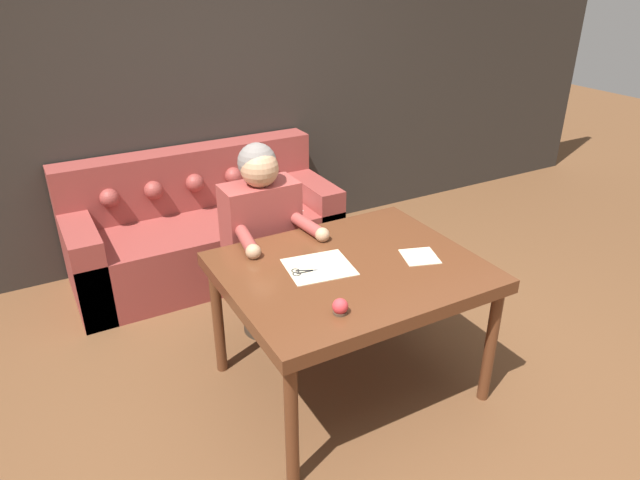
# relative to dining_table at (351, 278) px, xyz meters

# --- Properties ---
(ground_plane) EXTENTS (16.00, 16.00, 0.00)m
(ground_plane) POSITION_rel_dining_table_xyz_m (-0.01, -0.14, -0.67)
(ground_plane) COLOR brown
(wall_back) EXTENTS (8.00, 0.06, 2.60)m
(wall_back) POSITION_rel_dining_table_xyz_m (-0.01, 2.01, 0.63)
(wall_back) COLOR #2D2823
(wall_back) RESTS_ON ground_plane
(dining_table) EXTENTS (1.26, 1.02, 0.74)m
(dining_table) POSITION_rel_dining_table_xyz_m (0.00, 0.00, 0.00)
(dining_table) COLOR #562D19
(dining_table) RESTS_ON ground_plane
(couch) EXTENTS (1.89, 0.79, 0.88)m
(couch) POSITION_rel_dining_table_xyz_m (-0.26, 1.61, -0.35)
(couch) COLOR brown
(couch) RESTS_ON ground_plane
(person) EXTENTS (0.48, 0.56, 1.21)m
(person) POSITION_rel_dining_table_xyz_m (-0.19, 0.68, -0.04)
(person) COLOR #33281E
(person) RESTS_ON ground_plane
(pattern_paper_main) EXTENTS (0.36, 0.33, 0.00)m
(pattern_paper_main) POSITION_rel_dining_table_xyz_m (-0.15, 0.07, 0.07)
(pattern_paper_main) COLOR beige
(pattern_paper_main) RESTS_ON dining_table
(pattern_paper_offcut) EXTENTS (0.22, 0.23, 0.00)m
(pattern_paper_offcut) POSITION_rel_dining_table_xyz_m (0.36, -0.09, 0.07)
(pattern_paper_offcut) COLOR beige
(pattern_paper_offcut) RESTS_ON dining_table
(scissors) EXTENTS (0.25, 0.13, 0.01)m
(scissors) POSITION_rel_dining_table_xyz_m (-0.22, 0.05, 0.07)
(scissors) COLOR silver
(scissors) RESTS_ON dining_table
(pin_cushion) EXTENTS (0.07, 0.07, 0.07)m
(pin_cushion) POSITION_rel_dining_table_xyz_m (-0.27, -0.34, 0.10)
(pin_cushion) COLOR #4C3828
(pin_cushion) RESTS_ON dining_table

